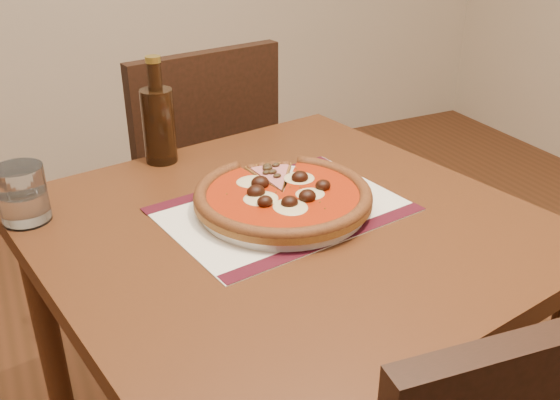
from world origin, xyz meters
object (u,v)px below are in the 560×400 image
at_px(table, 285,269).
at_px(pizza, 283,194).
at_px(bottle, 159,122).
at_px(water_glass, 22,194).
at_px(plate, 283,204).
at_px(chair_far, 193,178).

bearing_deg(table, pizza, 69.24).
bearing_deg(bottle, table, -71.22).
bearing_deg(water_glass, bottle, 27.84).
relative_size(table, bottle, 4.20).
bearing_deg(water_glass, table, -25.99).
bearing_deg(pizza, bottle, 112.92).
bearing_deg(bottle, pizza, -67.08).
distance_m(plate, water_glass, 0.45).
bearing_deg(table, water_glass, 154.01).
bearing_deg(bottle, plate, -67.03).
relative_size(plate, water_glass, 2.96).
height_order(water_glass, bottle, bottle).
relative_size(plate, pizza, 0.94).
distance_m(plate, pizza, 0.02).
relative_size(water_glass, bottle, 0.45).
bearing_deg(bottle, water_glass, -152.16).
xyz_separation_m(chair_far, pizza, (-0.05, -0.69, 0.27)).
relative_size(pizza, water_glass, 3.15).
height_order(pizza, bottle, bottle).
bearing_deg(bottle, chair_far, 64.38).
xyz_separation_m(chair_far, bottle, (-0.18, -0.38, 0.32)).
relative_size(table, plate, 3.14).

